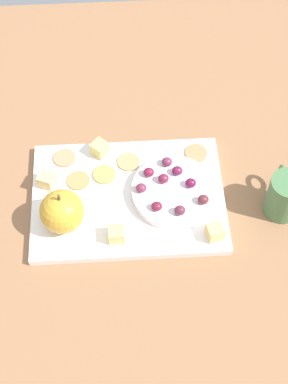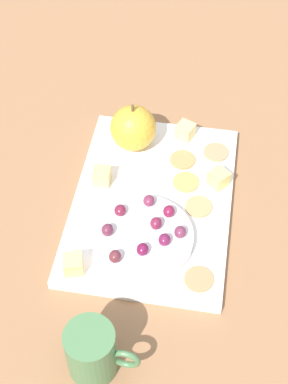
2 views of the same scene
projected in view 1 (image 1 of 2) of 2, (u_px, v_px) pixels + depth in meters
table at (122, 199)px, 110.29cm from camera, size 129.91×109.56×4.19cm
platter at (128, 198)px, 107.08cm from camera, size 35.31×24.99×1.56cm
serving_dish at (173, 192)px, 105.78cm from camera, size 15.34×15.34×1.84cm
apple_whole at (62, 212)px, 99.98cm from camera, size 7.85×7.85×7.85cm
apple_stem at (59, 197)px, 96.19cm from camera, size 0.50×0.50×1.20cm
cheese_cube_0 at (116, 234)px, 100.44cm from camera, size 2.86×2.86×2.77cm
cheese_cube_1 at (47, 180)px, 106.67cm from camera, size 3.64×3.64×2.77cm
cheese_cube_2 at (100, 149)px, 110.59cm from camera, size 3.90×3.90×2.77cm
cheese_cube_3 at (215, 232)px, 100.69cm from camera, size 3.40×3.40×2.77cm
cracker_0 at (78, 181)px, 108.01cm from camera, size 4.29×4.29×0.40cm
cracker_1 at (65, 158)px, 110.88cm from camera, size 4.29×4.29×0.40cm
cracker_2 at (196, 153)px, 111.51cm from camera, size 4.29×4.29×0.40cm
cracker_3 at (104, 174)px, 108.77cm from camera, size 4.29×4.29×0.40cm
cracker_4 at (128, 162)px, 110.34cm from camera, size 4.29×4.29×0.40cm
grape_0 at (177, 171)px, 106.21cm from camera, size 1.97×1.78×1.66cm
grape_1 at (180, 210)px, 101.47cm from camera, size 1.97×1.78×1.83cm
grape_2 at (149, 172)px, 105.98cm from camera, size 1.97×1.78×1.73cm
grape_3 at (157, 206)px, 102.07cm from camera, size 1.97×1.78×1.59cm
grape_4 at (167, 162)px, 107.28cm from camera, size 1.97×1.78×1.71cm
grape_5 at (203, 200)px, 102.72cm from camera, size 1.97×1.78×1.80cm
grape_6 at (141, 188)px, 104.16cm from camera, size 1.97×1.78×1.63cm
grape_7 at (163, 177)px, 105.36cm from camera, size 1.97×1.78×1.82cm
grape_8 at (191, 183)px, 104.70cm from camera, size 1.97×1.78×1.72cm
cup at (285, 195)px, 103.07cm from camera, size 6.53×9.75×8.81cm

